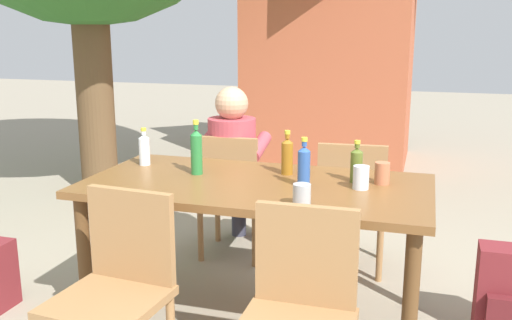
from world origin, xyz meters
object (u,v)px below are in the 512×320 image
at_px(bottle_blue, 304,165).
at_px(cup_glass, 361,177).
at_px(cup_steel, 302,195).
at_px(bottle_green, 196,151).
at_px(bottle_olive, 356,164).
at_px(chair_near_left, 118,282).
at_px(bottle_clear, 144,149).
at_px(chair_far_right, 352,200).
at_px(cup_terracotta, 382,173).
at_px(dining_table, 256,199).
at_px(bottle_amber, 287,155).
at_px(brick_kiosk, 332,38).
at_px(backpack_by_near_side, 507,294).
at_px(chair_near_right, 299,307).
at_px(chair_far_left, 231,189).
at_px(person_in_white_shirt, 236,162).

xyz_separation_m(bottle_blue, cup_glass, (0.28, 0.04, -0.05)).
bearing_deg(cup_steel, bottle_green, 149.46).
distance_m(bottle_olive, bottle_green, 0.87).
height_order(chair_near_left, bottle_clear, bottle_clear).
xyz_separation_m(chair_far_right, cup_terracotta, (0.22, -0.59, 0.34)).
distance_m(dining_table, bottle_clear, 0.78).
xyz_separation_m(bottle_amber, cup_steel, (0.20, -0.54, -0.05)).
xyz_separation_m(bottle_green, brick_kiosk, (0.09, 3.87, 0.54)).
height_order(dining_table, cup_steel, cup_steel).
xyz_separation_m(dining_table, cup_glass, (0.54, 0.04, 0.15)).
distance_m(cup_terracotta, cup_glass, 0.16).
distance_m(bottle_olive, bottle_clear, 1.24).
height_order(bottle_clear, backpack_by_near_side, bottle_clear).
distance_m(chair_near_left, bottle_clear, 1.06).
bearing_deg(cup_glass, bottle_amber, 157.27).
bearing_deg(backpack_by_near_side, bottle_green, -176.07).
height_order(chair_far_right, bottle_amber, bottle_amber).
bearing_deg(bottle_blue, bottle_green, 173.04).
xyz_separation_m(chair_far_right, cup_glass, (0.13, -0.71, 0.34)).
bearing_deg(cup_steel, chair_near_right, -78.21).
distance_m(chair_far_left, chair_near_left, 1.50).
height_order(person_in_white_shirt, brick_kiosk, brick_kiosk).
height_order(bottle_amber, brick_kiosk, brick_kiosk).
height_order(dining_table, bottle_clear, bottle_clear).
bearing_deg(bottle_blue, bottle_clear, 169.42).
xyz_separation_m(person_in_white_shirt, cup_terracotta, (1.03, -0.70, 0.17)).
bearing_deg(chair_far_left, bottle_olive, -33.40).
bearing_deg(brick_kiosk, bottle_clear, -97.08).
bearing_deg(bottle_clear, cup_terracotta, -0.98).
xyz_separation_m(dining_table, chair_far_right, (0.41, 0.75, -0.19)).
relative_size(bottle_olive, bottle_clear, 1.01).
distance_m(cup_terracotta, backpack_by_near_side, 0.88).
distance_m(chair_far_right, bottle_amber, 0.72).
relative_size(chair_near_right, bottle_blue, 3.43).
height_order(bottle_green, cup_steel, bottle_green).
relative_size(chair_far_right, backpack_by_near_side, 1.83).
distance_m(bottle_olive, bottle_amber, 0.39).
relative_size(chair_far_left, bottle_clear, 3.94).
bearing_deg(chair_far_left, chair_near_right, -61.81).
bearing_deg(bottle_blue, cup_glass, 7.47).
bearing_deg(backpack_by_near_side, cup_steel, -152.13).
bearing_deg(dining_table, bottle_green, 168.57).
height_order(cup_steel, brick_kiosk, brick_kiosk).
bearing_deg(bottle_green, chair_near_right, -47.03).
relative_size(bottle_amber, brick_kiosk, 0.09).
height_order(chair_far_left, bottle_clear, bottle_clear).
distance_m(person_in_white_shirt, cup_terracotta, 1.26).
distance_m(dining_table, chair_far_left, 0.87).
bearing_deg(bottle_blue, chair_near_left, -131.03).
bearing_deg(bottle_amber, bottle_green, -163.71).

